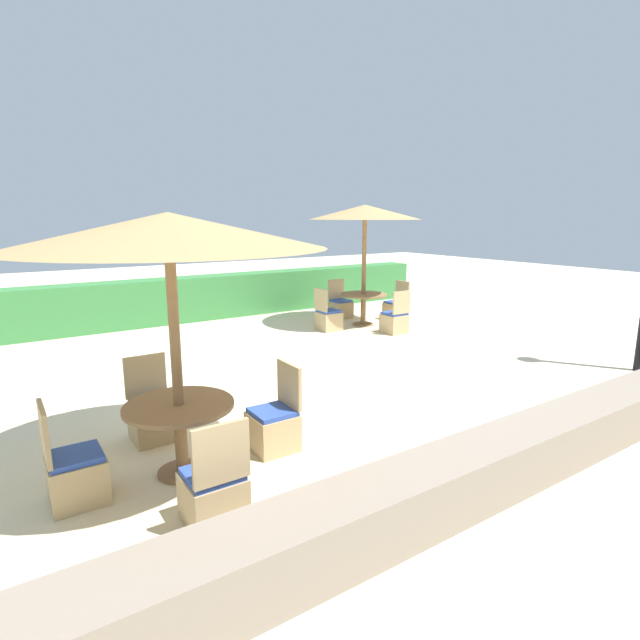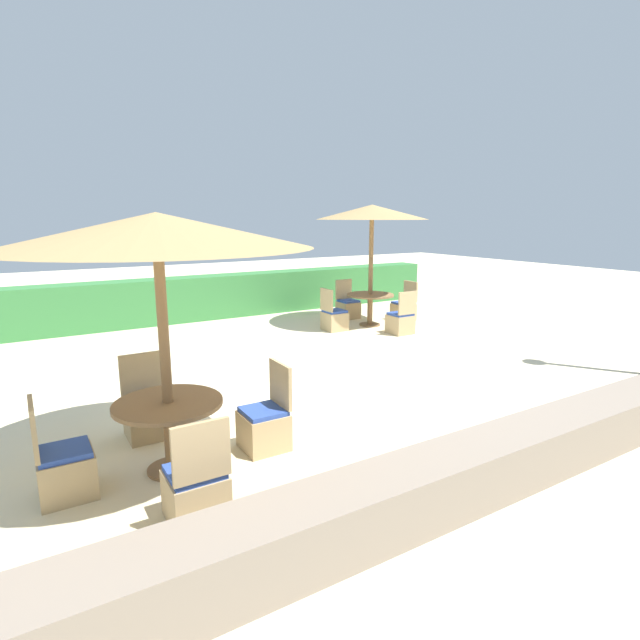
{
  "view_description": "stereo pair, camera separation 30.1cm",
  "coord_description": "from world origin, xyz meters",
  "views": [
    {
      "loc": [
        -4.15,
        -5.62,
        2.47
      ],
      "look_at": [
        0.0,
        0.6,
        0.9
      ],
      "focal_mm": 28.0,
      "sensor_mm": 36.0,
      "label": 1
    },
    {
      "loc": [
        -3.9,
        -5.79,
        2.47
      ],
      "look_at": [
        0.0,
        0.6,
        0.9
      ],
      "focal_mm": 28.0,
      "sensor_mm": 36.0,
      "label": 2
    }
  ],
  "objects": [
    {
      "name": "stone_border",
      "position": [
        0.0,
        -3.03,
        0.25
      ],
      "size": [
        10.0,
        0.56,
        0.5
      ],
      "primitive_type": "cube",
      "color": "gray",
      "rests_on": "ground_plane"
    },
    {
      "name": "patio_chair_back_right_east",
      "position": [
        3.96,
        3.22,
        0.26
      ],
      "size": [
        0.46,
        0.46,
        0.93
      ],
      "rotation": [
        0.0,
        0.0,
        1.57
      ],
      "color": "tan",
      "rests_on": "ground_plane"
    },
    {
      "name": "round_table_front_left",
      "position": [
        -2.79,
        -1.16,
        0.56
      ],
      "size": [
        1.04,
        1.04,
        0.71
      ],
      "color": "olive",
      "rests_on": "ground_plane"
    },
    {
      "name": "patio_chair_back_right_west",
      "position": [
        1.93,
        3.18,
        0.26
      ],
      "size": [
        0.46,
        0.46,
        0.93
      ],
      "rotation": [
        0.0,
        0.0,
        -1.57
      ],
      "color": "tan",
      "rests_on": "ground_plane"
    },
    {
      "name": "round_table_back_right",
      "position": [
        2.91,
        3.18,
        0.57
      ],
      "size": [
        1.07,
        1.07,
        0.72
      ],
      "color": "olive",
      "rests_on": "ground_plane"
    },
    {
      "name": "patio_chair_front_left_north",
      "position": [
        -2.8,
        -0.22,
        0.26
      ],
      "size": [
        0.46,
        0.46,
        0.93
      ],
      "rotation": [
        0.0,
        0.0,
        3.14
      ],
      "color": "tan",
      "rests_on": "ground_plane"
    },
    {
      "name": "hedge_row",
      "position": [
        0.0,
        5.92,
        0.52
      ],
      "size": [
        13.0,
        0.7,
        1.04
      ],
      "primitive_type": "cube",
      "color": "#387A3D",
      "rests_on": "ground_plane"
    },
    {
      "name": "patio_chair_back_right_north",
      "position": [
        2.97,
        4.14,
        0.26
      ],
      "size": [
        0.46,
        0.46,
        0.93
      ],
      "rotation": [
        0.0,
        0.0,
        3.14
      ],
      "color": "tan",
      "rests_on": "ground_plane"
    },
    {
      "name": "ground_plane",
      "position": [
        0.0,
        0.0,
        0.0
      ],
      "size": [
        40.0,
        40.0,
        0.0
      ],
      "primitive_type": "plane",
      "color": "beige"
    },
    {
      "name": "parasol_front_left",
      "position": [
        -2.79,
        -1.16,
        2.33
      ],
      "size": [
        2.83,
        2.83,
        2.5
      ],
      "color": "olive",
      "rests_on": "ground_plane"
    },
    {
      "name": "patio_chair_back_right_south",
      "position": [
        2.97,
        2.17,
        0.26
      ],
      "size": [
        0.46,
        0.46,
        0.93
      ],
      "color": "tan",
      "rests_on": "ground_plane"
    },
    {
      "name": "patio_chair_front_left_west",
      "position": [
        -3.72,
        -1.13,
        0.26
      ],
      "size": [
        0.46,
        0.46,
        0.93
      ],
      "rotation": [
        0.0,
        0.0,
        -1.57
      ],
      "color": "tan",
      "rests_on": "ground_plane"
    },
    {
      "name": "parasol_back_right",
      "position": [
        2.91,
        3.18,
        2.53
      ],
      "size": [
        2.48,
        2.48,
        2.71
      ],
      "color": "olive",
      "rests_on": "ground_plane"
    },
    {
      "name": "patio_chair_front_left_south",
      "position": [
        -2.83,
        -2.1,
        0.26
      ],
      "size": [
        0.46,
        0.46,
        0.93
      ],
      "color": "tan",
      "rests_on": "ground_plane"
    },
    {
      "name": "patio_chair_front_left_east",
      "position": [
        -1.79,
        -1.2,
        0.26
      ],
      "size": [
        0.46,
        0.46,
        0.93
      ],
      "rotation": [
        0.0,
        0.0,
        1.57
      ],
      "color": "tan",
      "rests_on": "ground_plane"
    }
  ]
}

